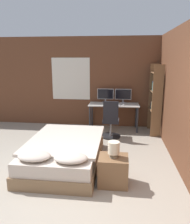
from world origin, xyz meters
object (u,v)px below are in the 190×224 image
at_px(office_chair, 111,123).
at_px(monitor_left, 105,95).
at_px(bookshelf, 156,97).
at_px(keyboard, 114,105).
at_px(nightstand, 113,170).
at_px(bedside_lamp, 114,148).
at_px(desk, 114,107).
at_px(bed, 65,152).
at_px(monitor_right, 123,95).
at_px(computer_mouse, 123,105).

bearing_deg(office_chair, monitor_left, 102.72).
distance_m(monitor_left, bookshelf, 1.47).
distance_m(monitor_left, keyboard, 0.53).
bearing_deg(nightstand, bedside_lamp, -90.00).
relative_size(nightstand, desk, 0.33).
bearing_deg(desk, bedside_lamp, -88.13).
bearing_deg(monitor_left, bed, -103.72).
relative_size(desk, bookshelf, 0.76).
relative_size(bed, bookshelf, 1.09).
xyz_separation_m(bedside_lamp, keyboard, (-0.10, 2.75, 0.13)).
distance_m(keyboard, office_chair, 0.66).
height_order(monitor_right, computer_mouse, monitor_right).
bearing_deg(bed, monitor_right, 65.73).
bearing_deg(monitor_left, bedside_lamp, -83.50).
distance_m(bed, monitor_left, 2.73).
distance_m(bed, desk, 2.54).
bearing_deg(bedside_lamp, nightstand, 90.00).
bearing_deg(bed, bedside_lamp, -31.60).
bearing_deg(nightstand, computer_mouse, 86.26).
bearing_deg(monitor_left, monitor_right, 0.00).
height_order(bedside_lamp, office_chair, office_chair).
height_order(nightstand, office_chair, office_chair).
distance_m(bed, keyboard, 2.38).
bearing_deg(office_chair, computer_mouse, 58.53).
height_order(bed, office_chair, office_chair).
bearing_deg(computer_mouse, nightstand, -93.74).
relative_size(desk, computer_mouse, 20.74).
bearing_deg(monitor_right, nightstand, -93.04).
height_order(nightstand, keyboard, keyboard).
distance_m(bedside_lamp, office_chair, 2.23).
relative_size(nightstand, monitor_right, 1.01).
bearing_deg(bookshelf, monitor_left, 162.65).
relative_size(monitor_right, office_chair, 0.48).
bearing_deg(keyboard, bedside_lamp, -88.00).
bearing_deg(bed, office_chair, 62.63).
bearing_deg(office_chair, bookshelf, 22.64).
relative_size(nightstand, keyboard, 1.30).
xyz_separation_m(keyboard, bookshelf, (1.14, -0.04, 0.27)).
height_order(keyboard, office_chair, office_chair).
relative_size(bedside_lamp, desk, 0.18).
bearing_deg(monitor_left, office_chair, -77.28).
bearing_deg(bed, monitor_left, 76.28).
height_order(monitor_left, computer_mouse, monitor_left).
relative_size(desk, monitor_right, 3.01).
bearing_deg(monitor_left, desk, -37.59).
bearing_deg(bed, bookshelf, 46.12).
bearing_deg(bedside_lamp, monitor_left, 96.50).
xyz_separation_m(bedside_lamp, monitor_left, (-0.36, 3.15, 0.37)).
distance_m(bedside_lamp, desk, 2.95).
relative_size(monitor_right, computer_mouse, 6.89).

